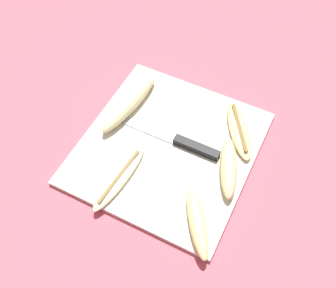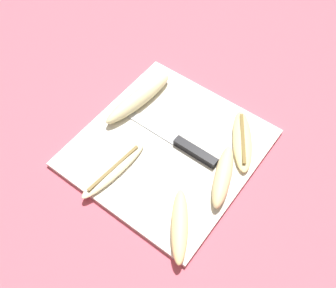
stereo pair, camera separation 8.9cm
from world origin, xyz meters
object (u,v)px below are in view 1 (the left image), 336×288
Objects in this scene: banana_spotted_left at (239,130)px; banana_golden_short at (197,222)px; banana_soft_right at (129,103)px; banana_cream_curved at (120,178)px; knife at (187,144)px; banana_mellow_near at (229,167)px.

banana_golden_short is (-0.25, -0.01, 0.01)m from banana_spotted_left.
banana_cream_curved is at bearing -156.60° from banana_soft_right.
banana_golden_short is (-0.20, -0.27, -0.00)m from banana_soft_right.
knife is 1.32× the size of banana_cream_curved.
banana_soft_right is at bearing 100.74° from banana_spotted_left.
banana_spotted_left is 0.25m from banana_golden_short.
banana_cream_curved is at bearing 141.65° from banana_spotted_left.
banana_soft_right is 0.29m from banana_mellow_near.
banana_golden_short is 0.14m from banana_mellow_near.
banana_golden_short is at bearing 176.38° from banana_mellow_near.
banana_soft_right is at bearing 77.27° from knife.
banana_golden_short is at bearing -178.36° from banana_spotted_left.
knife is at bearing 134.31° from banana_spotted_left.
banana_cream_curved is (-0.18, -0.08, -0.01)m from banana_soft_right.
knife is at bearing 30.83° from banana_golden_short.
banana_soft_right is 0.20m from banana_cream_curved.
banana_soft_right is 1.28× the size of banana_spotted_left.
banana_spotted_left is (0.09, -0.09, 0.00)m from knife.
banana_golden_short reaches higher than banana_cream_curved.
banana_mellow_near is at bearing -58.35° from banana_cream_curved.
banana_cream_curved is 0.24m from banana_mellow_near.
knife is at bearing -102.72° from banana_soft_right.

